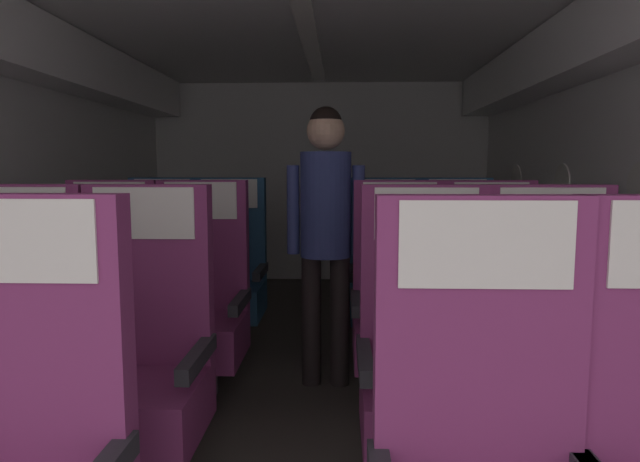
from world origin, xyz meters
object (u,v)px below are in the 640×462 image
(seat_b_right_aisle, at_px, (553,367))
(seat_c_left_window, at_px, (108,307))
(seat_b_right_window, at_px, (426,367))
(seat_d_right_window, at_px, (386,278))
(seat_d_left_aisle, at_px, (228,277))
(seat_d_right_aisle, at_px, (458,278))
(seat_c_right_window, at_px, (400,309))
(seat_b_left_window, at_px, (13,362))
(seat_b_left_aisle, at_px, (141,364))
(seat_d_left_window, at_px, (161,276))
(seat_c_right_aisle, at_px, (492,310))
(flight_attendant, at_px, (326,217))
(seat_c_left_aisle, at_px, (199,308))

(seat_b_right_aisle, bearing_deg, seat_c_left_window, 157.81)
(seat_b_right_window, distance_m, seat_d_right_window, 1.70)
(seat_b_right_window, xyz_separation_m, seat_d_right_window, (-0.01, 1.70, 0.00))
(seat_d_left_aisle, xyz_separation_m, seat_d_right_aisle, (1.58, 0.03, 0.00))
(seat_b_right_window, height_order, seat_c_right_window, same)
(seat_b_left_window, height_order, seat_d_right_aisle, same)
(seat_b_left_window, bearing_deg, seat_b_left_aisle, 0.20)
(seat_c_left_window, distance_m, seat_d_left_window, 0.86)
(seat_b_right_window, bearing_deg, seat_c_left_window, 151.70)
(seat_b_right_window, xyz_separation_m, seat_c_right_aisle, (0.47, 0.85, 0.00))
(flight_attendant, bearing_deg, seat_d_right_window, 45.95)
(seat_c_right_aisle, height_order, seat_d_left_window, same)
(seat_b_left_aisle, relative_size, seat_c_right_aisle, 1.00)
(seat_c_left_window, distance_m, seat_d_left_aisle, 0.98)
(seat_c_right_window, bearing_deg, seat_b_right_window, -89.40)
(seat_c_right_window, height_order, seat_d_left_aisle, same)
(seat_c_right_aisle, relative_size, seat_c_right_window, 1.00)
(seat_b_left_aisle, height_order, seat_b_right_window, same)
(seat_c_right_aisle, distance_m, seat_d_left_window, 2.22)
(seat_d_right_aisle, bearing_deg, seat_d_left_window, -179.57)
(seat_c_left_window, bearing_deg, seat_d_left_aisle, 60.32)
(seat_b_right_aisle, height_order, seat_d_left_window, same)
(seat_b_right_window, height_order, seat_d_left_window, same)
(seat_c_left_aisle, height_order, flight_attendant, flight_attendant)
(seat_c_left_window, height_order, seat_c_left_aisle, same)
(seat_c_left_aisle, relative_size, seat_c_right_window, 1.00)
(seat_c_right_window, bearing_deg, seat_d_right_window, 90.19)
(seat_d_left_aisle, relative_size, seat_d_right_window, 1.00)
(seat_b_left_aisle, bearing_deg, seat_b_right_aisle, 0.81)
(seat_c_right_aisle, distance_m, seat_d_right_aisle, 0.87)
(seat_c_right_aisle, bearing_deg, seat_d_left_window, 157.30)
(seat_c_left_aisle, xyz_separation_m, seat_d_right_aisle, (1.56, 0.88, 0.00))
(seat_d_right_aisle, distance_m, seat_d_right_window, 0.49)
(seat_c_left_aisle, bearing_deg, seat_d_left_window, 119.68)
(seat_d_left_window, bearing_deg, flight_attendant, -30.67)
(seat_b_right_aisle, height_order, flight_attendant, flight_attendant)
(seat_b_right_window, relative_size, seat_c_right_aisle, 1.00)
(seat_b_left_aisle, bearing_deg, seat_d_left_window, 105.86)
(seat_b_left_window, height_order, seat_d_left_aisle, same)
(seat_b_left_window, bearing_deg, seat_c_left_aisle, 59.75)
(seat_b_left_aisle, relative_size, seat_b_right_window, 1.00)
(seat_b_right_window, bearing_deg, seat_c_right_window, 90.60)
(seat_d_left_aisle, distance_m, seat_d_right_aisle, 1.58)
(seat_c_right_aisle, relative_size, seat_d_left_aisle, 1.00)
(seat_d_left_window, height_order, seat_d_left_aisle, same)
(seat_d_left_window, xyz_separation_m, seat_d_right_window, (1.56, -0.01, 0.00))
(seat_b_right_aisle, height_order, seat_b_right_window, same)
(seat_d_left_window, height_order, seat_d_right_aisle, same)
(seat_b_right_window, bearing_deg, seat_d_left_window, 132.61)
(seat_c_right_aisle, relative_size, flight_attendant, 0.75)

